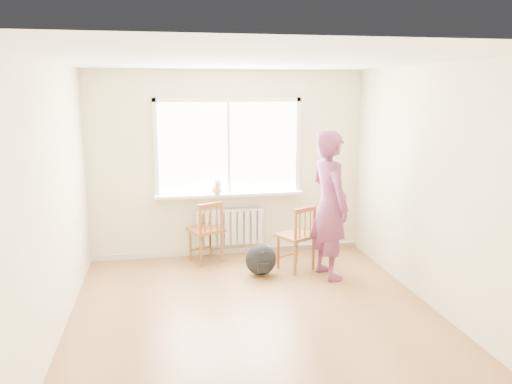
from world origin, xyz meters
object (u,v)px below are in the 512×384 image
chair_right (299,238)px  person (330,205)px  backpack (261,260)px  chair_left (207,232)px  cat (217,188)px

chair_right → person: bearing=111.5°
chair_right → backpack: (-0.54, -0.08, -0.25)m
chair_left → backpack: (0.65, -0.62, -0.24)m
chair_left → person: size_ratio=0.46×
backpack → cat: bearing=122.0°
person → backpack: size_ratio=4.67×
person → chair_left: bearing=49.6°
backpack → chair_right: bearing=8.9°
person → cat: bearing=42.2°
cat → backpack: 1.25m
chair_left → person: person is taller
chair_right → cat: (-1.03, 0.70, 0.60)m
backpack → person: bearing=-12.9°
chair_right → cat: cat is taller
chair_left → cat: cat is taller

